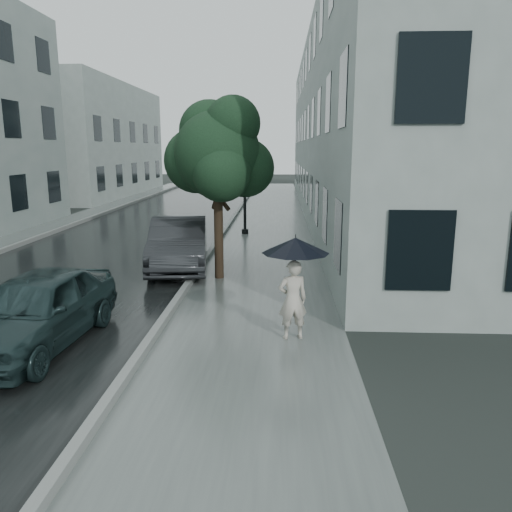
# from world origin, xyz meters

# --- Properties ---
(ground) EXTENTS (120.00, 120.00, 0.00)m
(ground) POSITION_xyz_m (0.00, 0.00, 0.00)
(ground) COLOR black
(ground) RESTS_ON ground
(sidewalk) EXTENTS (3.50, 60.00, 0.01)m
(sidewalk) POSITION_xyz_m (0.25, 12.00, 0.00)
(sidewalk) COLOR slate
(sidewalk) RESTS_ON ground
(kerb_near) EXTENTS (0.15, 60.00, 0.15)m
(kerb_near) POSITION_xyz_m (-1.57, 12.00, 0.07)
(kerb_near) COLOR slate
(kerb_near) RESTS_ON ground
(asphalt_road) EXTENTS (6.85, 60.00, 0.00)m
(asphalt_road) POSITION_xyz_m (-5.08, 12.00, 0.00)
(asphalt_road) COLOR black
(asphalt_road) RESTS_ON ground
(kerb_far) EXTENTS (0.15, 60.00, 0.15)m
(kerb_far) POSITION_xyz_m (-8.57, 12.00, 0.07)
(kerb_far) COLOR slate
(kerb_far) RESTS_ON ground
(sidewalk_far) EXTENTS (1.70, 60.00, 0.01)m
(sidewalk_far) POSITION_xyz_m (-9.50, 12.00, 0.00)
(sidewalk_far) COLOR #4C5451
(sidewalk_far) RESTS_ON ground
(building_near) EXTENTS (7.02, 36.00, 9.00)m
(building_near) POSITION_xyz_m (5.47, 19.50, 4.50)
(building_near) COLOR #909D99
(building_near) RESTS_ON ground
(building_far_b) EXTENTS (7.02, 18.00, 8.00)m
(building_far_b) POSITION_xyz_m (-13.77, 30.00, 4.00)
(building_far_b) COLOR #909D99
(building_far_b) RESTS_ON ground
(pedestrian) EXTENTS (0.60, 0.46, 1.47)m
(pedestrian) POSITION_xyz_m (0.98, 1.09, 0.74)
(pedestrian) COLOR #BCB5A5
(pedestrian) RESTS_ON sidewalk
(umbrella) EXTENTS (1.53, 1.53, 1.00)m
(umbrella) POSITION_xyz_m (1.01, 1.10, 1.75)
(umbrella) COLOR black
(umbrella) RESTS_ON ground
(street_tree) EXTENTS (2.92, 2.66, 4.74)m
(street_tree) POSITION_xyz_m (-0.89, 5.48, 3.31)
(street_tree) COLOR #332619
(street_tree) RESTS_ON ground
(lamp_post) EXTENTS (0.84, 0.36, 4.81)m
(lamp_post) POSITION_xyz_m (-0.86, 12.52, 2.77)
(lamp_post) COLOR black
(lamp_post) RESTS_ON ground
(car_near) EXTENTS (1.87, 4.04, 1.34)m
(car_near) POSITION_xyz_m (-3.50, 0.50, 0.68)
(car_near) COLOR #1B2D2E
(car_near) RESTS_ON ground
(car_far) EXTENTS (2.17, 4.64, 1.47)m
(car_far) POSITION_xyz_m (-2.20, 6.51, 0.74)
(car_far) COLOR #24272A
(car_far) RESTS_ON ground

